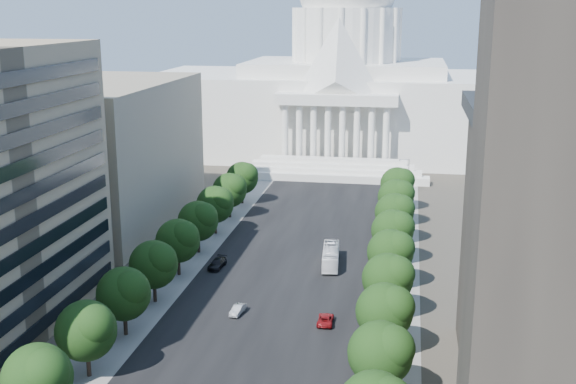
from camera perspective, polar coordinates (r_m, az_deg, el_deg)
The scene contains 31 objects.
road_asphalt at distance 139.33m, azimuth 0.79°, elevation -4.40°, with size 30.00×260.00×0.01m, color black.
sidewalk_left at distance 143.33m, azimuth -6.75°, elevation -3.96°, with size 8.00×260.00×0.02m, color gray.
sidewalk_right at distance 137.85m, azimuth 8.65°, elevation -4.77°, with size 8.00×260.00×0.02m, color gray.
capitol at distance 227.58m, azimuth 4.54°, elevation 8.02°, with size 120.00×56.00×73.00m.
office_block_left_far at distance 158.93m, azimuth -15.99°, elevation 2.98°, with size 38.00×52.00×30.00m, color gray.
tree_l_b at distance 83.78m, azimuth -19.07°, elevation -13.65°, with size 7.79×7.60×9.97m.
tree_l_c at distance 93.30m, azimuth -15.54°, elevation -10.41°, with size 7.79×7.60×9.97m.
tree_l_d at distance 103.34m, azimuth -12.73°, elevation -7.75°, with size 7.79×7.60×9.97m.
tree_l_e at distance 113.76m, azimuth -10.46°, elevation -5.56°, with size 7.79×7.60×9.97m.
tree_l_f at distance 124.46m, azimuth -8.59°, elevation -3.74°, with size 7.79×7.60×9.97m.
tree_l_g at distance 135.39m, azimuth -7.02°, elevation -2.20°, with size 7.79×7.60×9.97m.
tree_l_h at distance 146.48m, azimuth -5.69°, elevation -0.90°, with size 7.79×7.60×9.97m.
tree_l_i at distance 157.70m, azimuth -4.55°, elevation 0.22°, with size 7.79×7.60×9.97m.
tree_l_j at distance 169.03m, azimuth -3.56°, elevation 1.20°, with size 7.79×7.60×9.97m.
tree_r_c at distance 85.26m, azimuth 7.53°, elevation -12.42°, with size 7.79×7.60×9.97m.
tree_r_d at distance 96.15m, azimuth 7.82°, elevation -9.23°, with size 7.79×7.60×9.97m.
tree_r_e at distance 107.27m, azimuth 8.06°, elevation -6.70°, with size 7.79×7.60×9.97m.
tree_r_f at distance 118.56m, azimuth 8.25°, elevation -4.65°, with size 7.79×7.60×9.97m.
tree_r_g at distance 129.98m, azimuth 8.40°, elevation -2.95°, with size 7.79×7.60×9.97m.
tree_r_h at distance 141.49m, azimuth 8.53°, elevation -1.53°, with size 7.79×7.60×9.97m.
tree_r_i at distance 153.08m, azimuth 8.64°, elevation -0.33°, with size 7.79×7.60×9.97m.
tree_r_j at distance 164.73m, azimuth 8.73°, elevation 0.71°, with size 7.79×7.60×9.97m.
streetlight_b at distance 84.81m, azimuth 8.57°, elevation -13.09°, with size 2.61×0.44×9.00m.
streetlight_c at distance 107.66m, azimuth 8.89°, elevation -7.02°, with size 2.61×0.44×9.00m.
streetlight_d at distance 131.29m, azimuth 9.09°, elevation -3.09°, with size 2.61×0.44×9.00m.
streetlight_e at distance 155.36m, azimuth 9.22°, elevation -0.37°, with size 2.61×0.44×9.00m.
streetlight_f at distance 179.67m, azimuth 9.32°, elevation 1.61°, with size 2.61×0.44×9.00m.
car_silver at distance 110.10m, azimuth -3.99°, elevation -9.28°, with size 1.41×4.04×1.33m, color #B3B5BC.
car_red at distance 106.85m, azimuth 2.98°, elevation -10.02°, with size 2.21×4.79×1.33m, color maroon.
car_dark_b at distance 128.99m, azimuth -5.61°, elevation -5.66°, with size 2.19×5.38×1.56m, color black.
city_bus at distance 129.74m, azimuth 3.39°, elevation -5.09°, with size 2.76×11.79×3.28m, color white.
Camera 1 is at (20.26, -40.45, 44.55)m, focal length 45.00 mm.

